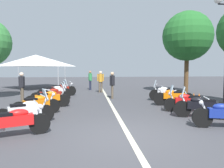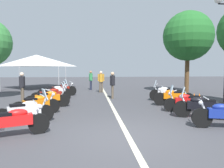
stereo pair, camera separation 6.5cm
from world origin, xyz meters
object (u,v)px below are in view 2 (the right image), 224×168
object	(u,v)px
bystander_1	(91,79)
traffic_cone_0	(194,99)
motorcycle_left_row_0	(12,122)
motorcycle_left_row_5	(55,92)
traffic_cone_1	(199,99)
event_tent	(37,61)
motorcycle_left_row_6	(61,89)
motorcycle_right_row_2	(188,102)
motorcycle_left_row_3	(48,98)
motorcycle_right_row_4	(167,93)
motorcycle_right_row_1	(201,106)
motorcycle_right_row_3	(174,97)
bystander_3	(101,80)
bystander_0	(22,85)
roadside_tree_1	(188,36)
motorcycle_left_row_2	(37,104)
bystander_2	(112,83)
motorcycle_left_row_1	(25,111)
motorcycle_left_row_4	(51,95)

from	to	relation	value
bystander_1	traffic_cone_0	bearing A→B (deg)	139.41
motorcycle_left_row_0	motorcycle_left_row_5	size ratio (longest dim) A/B	0.97
traffic_cone_1	event_tent	xyz separation A→B (m)	(9.92, 10.97, 2.36)
motorcycle_left_row_6	motorcycle_right_row_2	world-z (taller)	motorcycle_right_row_2
traffic_cone_0	motorcycle_left_row_3	bearing A→B (deg)	91.77
motorcycle_left_row_6	event_tent	world-z (taller)	event_tent
bystander_1	motorcycle_left_row_0	bearing A→B (deg)	94.70
motorcycle_right_row_4	motorcycle_right_row_1	bearing A→B (deg)	109.60
motorcycle_right_row_1	motorcycle_left_row_5	bearing A→B (deg)	-18.78
motorcycle_left_row_3	motorcycle_right_row_1	bearing A→B (deg)	-41.20
motorcycle_right_row_3	bystander_3	xyz separation A→B (m)	(6.24, 3.47, 0.54)
motorcycle_right_row_1	traffic_cone_0	bearing A→B (deg)	-90.73
motorcycle_right_row_4	motorcycle_left_row_0	bearing A→B (deg)	63.27
motorcycle_left_row_5	motorcycle_right_row_4	distance (m)	6.78
bystander_0	motorcycle_right_row_4	bearing A→B (deg)	-33.79
motorcycle_left_row_6	bystander_1	distance (m)	4.48
motorcycle_right_row_4	motorcycle_left_row_6	bearing A→B (deg)	-1.72
motorcycle_left_row_6	motorcycle_right_row_2	size ratio (longest dim) A/B	1.00
motorcycle_left_row_5	roadside_tree_1	world-z (taller)	roadside_tree_1
motorcycle_left_row_2	motorcycle_right_row_4	world-z (taller)	motorcycle_right_row_4
motorcycle_left_row_6	bystander_2	xyz separation A→B (m)	(-1.51, -3.43, 0.53)
motorcycle_left_row_5	bystander_1	distance (m)	5.91
bystander_0	bystander_3	distance (m)	6.38
traffic_cone_0	traffic_cone_1	bearing A→B (deg)	-98.17
motorcycle_left_row_6	traffic_cone_0	world-z (taller)	motorcycle_left_row_6
motorcycle_left_row_1	motorcycle_left_row_5	xyz separation A→B (m)	(5.69, -0.05, 0.02)
bystander_0	bystander_3	xyz separation A→B (m)	(4.36, -4.65, 0.00)
motorcycle_left_row_3	motorcycle_left_row_6	bearing A→B (deg)	72.69
motorcycle_left_row_6	bystander_3	size ratio (longest dim) A/B	1.23
motorcycle_left_row_3	motorcycle_right_row_1	distance (m)	6.95
motorcycle_left_row_5	event_tent	distance (m)	8.26
bystander_3	event_tent	bearing A→B (deg)	-132.84
motorcycle_left_row_1	bystander_0	bearing A→B (deg)	83.03
motorcycle_right_row_3	motorcycle_left_row_2	bearing A→B (deg)	25.78
motorcycle_right_row_1	bystander_1	distance (m)	11.83
motorcycle_left_row_4	bystander_0	world-z (taller)	bystander_0
motorcycle_left_row_3	bystander_2	bearing A→B (deg)	21.07
motorcycle_right_row_4	motorcycle_left_row_4	bearing A→B (deg)	22.40
motorcycle_right_row_2	motorcycle_left_row_5	bearing A→B (deg)	-21.65
motorcycle_right_row_4	bystander_2	xyz separation A→B (m)	(1.33, 3.07, 0.52)
motorcycle_left_row_4	bystander_2	distance (m)	3.84
motorcycle_left_row_2	motorcycle_right_row_2	world-z (taller)	motorcycle_right_row_2
motorcycle_right_row_2	bystander_3	size ratio (longest dim) A/B	1.23
bystander_0	motorcycle_left_row_3	bearing A→B (deg)	-75.85
motorcycle_right_row_3	motorcycle_right_row_4	world-z (taller)	motorcycle_right_row_4
event_tent	traffic_cone_0	bearing A→B (deg)	-132.74
traffic_cone_1	roadside_tree_1	xyz separation A→B (m)	(4.63, -1.45, 4.03)
traffic_cone_0	roadside_tree_1	bearing A→B (deg)	-20.63
motorcycle_left_row_5	motorcycle_right_row_4	world-z (taller)	motorcycle_left_row_5
roadside_tree_1	motorcycle_right_row_3	bearing A→B (deg)	148.64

